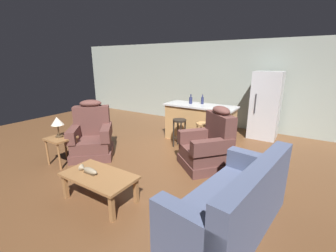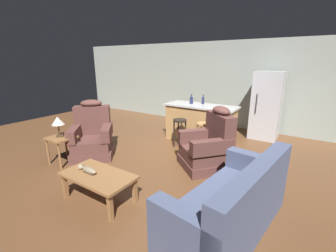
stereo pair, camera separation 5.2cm
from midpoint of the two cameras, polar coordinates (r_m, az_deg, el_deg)
name	(u,v)px [view 1 (the left image)]	position (r m, az deg, el deg)	size (l,w,h in m)	color
ground_plane	(172,159)	(4.85, 0.75, -8.33)	(12.00, 12.00, 0.00)	brown
back_wall	(225,85)	(7.30, 13.99, 10.13)	(12.00, 0.05, 2.60)	#939E93
coffee_table	(99,178)	(3.53, -17.50, -12.53)	(1.10, 0.60, 0.42)	olive
fish_figurine	(89,170)	(3.58, -19.92, -10.54)	(0.34, 0.10, 0.10)	#4C3823
couch	(234,205)	(2.98, 15.87, -18.67)	(1.10, 2.00, 0.94)	#4C5675
recliner_near_lamp	(92,137)	(5.19, -19.03, -2.59)	(1.19, 1.19, 1.20)	brown
recliner_near_island	(209,146)	(4.43, 9.97, -5.13)	(1.18, 1.18, 1.20)	brown
end_table	(61,142)	(4.97, -25.74, -3.67)	(0.48, 0.48, 0.56)	olive
table_lamp	(57,122)	(4.88, -26.59, 0.90)	(0.24, 0.24, 0.41)	#4C3823
kitchen_island	(200,123)	(5.81, 7.77, 0.74)	(1.80, 0.70, 0.95)	#AD7F4C
bar_stool_left	(179,128)	(5.38, 2.63, -0.47)	(0.32, 0.32, 0.68)	black
bar_stool_right	(203,132)	(5.12, 8.61, -1.52)	(0.32, 0.32, 0.68)	#A87A47
refrigerator	(265,105)	(6.48, 23.30, 4.81)	(0.70, 0.69, 1.76)	#B7B7BC
bottle_tall_green	(202,100)	(5.85, 8.47, 6.46)	(0.07, 0.07, 0.24)	#23284C
bottle_short_amber	(191,100)	(5.84, 5.55, 6.55)	(0.08, 0.08, 0.24)	#23284C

